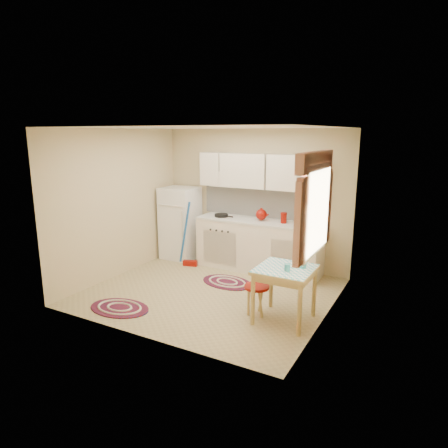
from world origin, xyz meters
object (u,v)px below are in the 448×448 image
at_px(fridge, 180,223).
at_px(stool, 257,300).
at_px(base_cabinets, 258,246).
at_px(table, 284,295).

distance_m(fridge, stool, 2.92).
xyz_separation_m(base_cabinets, stool, (0.72, -1.68, -0.23)).
bearing_deg(stool, fridge, 145.46).
height_order(base_cabinets, table, base_cabinets).
distance_m(table, stool, 0.41).
bearing_deg(base_cabinets, stool, -66.74).
bearing_deg(table, stool, -176.55).
xyz_separation_m(fridge, table, (2.75, -1.61, -0.34)).
bearing_deg(fridge, table, -30.29).
bearing_deg(table, fridge, 149.71).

